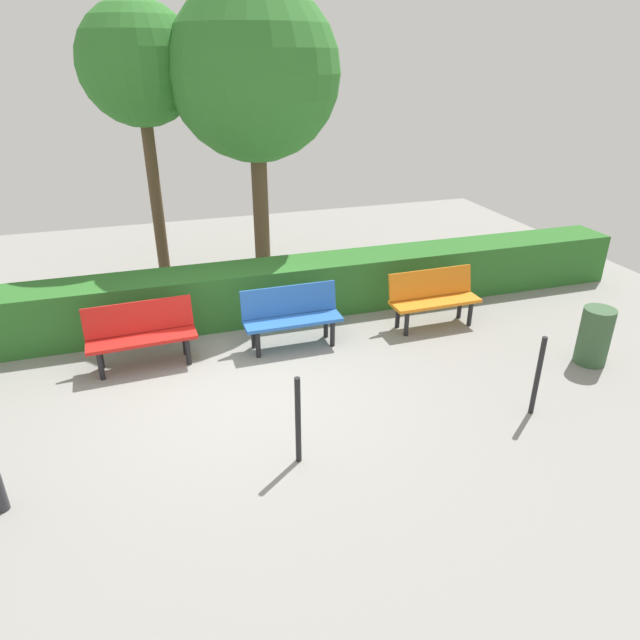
{
  "coord_description": "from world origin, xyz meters",
  "views": [
    {
      "loc": [
        0.84,
        6.17,
        3.83
      ],
      "look_at": [
        -1.24,
        -0.37,
        0.55
      ],
      "focal_mm": 31.46,
      "sensor_mm": 36.0,
      "label": 1
    }
  ],
  "objects_px": {
    "bench_orange": "(433,296)",
    "tree_mid": "(139,67)",
    "bench_blue": "(291,314)",
    "tree_near": "(255,74)",
    "trash_bin": "(595,336)",
    "bench_red": "(141,332)"
  },
  "relations": [
    {
      "from": "bench_orange",
      "to": "tree_mid",
      "type": "distance_m",
      "value": 5.9
    },
    {
      "from": "bench_orange",
      "to": "bench_blue",
      "type": "height_order",
      "value": "bench_blue"
    },
    {
      "from": "tree_mid",
      "to": "bench_blue",
      "type": "bearing_deg",
      "value": 116.37
    },
    {
      "from": "bench_orange",
      "to": "tree_near",
      "type": "relative_size",
      "value": 0.28
    },
    {
      "from": "bench_blue",
      "to": "tree_near",
      "type": "xyz_separation_m",
      "value": [
        -0.16,
        -2.61,
        3.04
      ]
    },
    {
      "from": "tree_near",
      "to": "trash_bin",
      "type": "bearing_deg",
      "value": 129.5
    },
    {
      "from": "bench_red",
      "to": "trash_bin",
      "type": "bearing_deg",
      "value": 159.96
    },
    {
      "from": "bench_orange",
      "to": "tree_mid",
      "type": "relative_size",
      "value": 0.3
    },
    {
      "from": "bench_orange",
      "to": "bench_red",
      "type": "height_order",
      "value": "same"
    },
    {
      "from": "bench_orange",
      "to": "tree_mid",
      "type": "height_order",
      "value": "tree_mid"
    },
    {
      "from": "tree_near",
      "to": "bench_red",
      "type": "bearing_deg",
      "value": 49.14
    },
    {
      "from": "bench_orange",
      "to": "tree_near",
      "type": "distance_m",
      "value": 4.52
    },
    {
      "from": "trash_bin",
      "to": "tree_near",
      "type": "bearing_deg",
      "value": -50.5
    },
    {
      "from": "bench_blue",
      "to": "tree_mid",
      "type": "relative_size",
      "value": 0.3
    },
    {
      "from": "bench_orange",
      "to": "tree_mid",
      "type": "xyz_separation_m",
      "value": [
        3.82,
        -3.2,
        3.16
      ]
    },
    {
      "from": "bench_orange",
      "to": "trash_bin",
      "type": "relative_size",
      "value": 1.75
    },
    {
      "from": "tree_near",
      "to": "trash_bin",
      "type": "distance_m",
      "value": 6.44
    },
    {
      "from": "bench_orange",
      "to": "tree_mid",
      "type": "bearing_deg",
      "value": -40.96
    },
    {
      "from": "tree_mid",
      "to": "trash_bin",
      "type": "xyz_separation_m",
      "value": [
        -5.32,
        4.92,
        -3.24
      ]
    },
    {
      "from": "tree_mid",
      "to": "bench_orange",
      "type": "bearing_deg",
      "value": 140.04
    },
    {
      "from": "tree_near",
      "to": "tree_mid",
      "type": "relative_size",
      "value": 1.06
    },
    {
      "from": "bench_orange",
      "to": "bench_red",
      "type": "distance_m",
      "value": 4.29
    }
  ]
}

